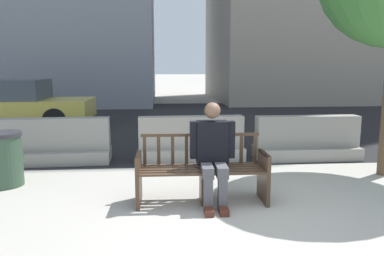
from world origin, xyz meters
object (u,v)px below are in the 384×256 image
jersey_barrier_left (55,145)px  jersey_barrier_right (307,141)px  street_bench (202,172)px  jersey_barrier_centre (191,142)px  seated_person (213,151)px  trash_bin (3,159)px  car_taxi_near (13,104)px

jersey_barrier_left → jersey_barrier_right: same height
street_bench → jersey_barrier_centre: street_bench is taller
jersey_barrier_right → jersey_barrier_left: bearing=179.1°
seated_person → trash_bin: (-3.01, 0.99, -0.28)m
street_bench → jersey_barrier_right: (2.29, 2.18, -0.06)m
street_bench → seated_person: 0.33m
jersey_barrier_centre → jersey_barrier_right: 2.24m
seated_person → jersey_barrier_left: seated_person is taller
street_bench → seated_person: seated_person is taller
street_bench → trash_bin: street_bench is taller
street_bench → car_taxi_near: size_ratio=0.38×
car_taxi_near → jersey_barrier_right: bearing=-32.8°
jersey_barrier_centre → car_taxi_near: (-4.97, 4.52, 0.36)m
seated_person → jersey_barrier_centre: (-0.08, 2.37, -0.35)m
car_taxi_near → trash_bin: 6.25m
seated_person → trash_bin: size_ratio=1.62×
seated_person → jersey_barrier_centre: 2.40m
jersey_barrier_left → trash_bin: 1.39m
seated_person → jersey_barrier_left: bearing=138.4°
jersey_barrier_left → car_taxi_near: car_taxi_near is taller
jersey_barrier_left → trash_bin: size_ratio=2.50×
seated_person → jersey_barrier_left: 3.52m
street_bench → jersey_barrier_left: size_ratio=0.84×
street_bench → jersey_barrier_left: 3.36m
jersey_barrier_centre → jersey_barrier_right: (2.24, -0.13, 0.00)m
jersey_barrier_centre → street_bench: bearing=-91.4°
jersey_barrier_right → trash_bin: bearing=-166.3°
street_bench → trash_bin: (-2.87, 0.93, 0.01)m
jersey_barrier_right → trash_bin: (-5.17, -1.26, 0.07)m
jersey_barrier_centre → car_taxi_near: size_ratio=0.45×
jersey_barrier_right → car_taxi_near: size_ratio=0.45×
jersey_barrier_centre → jersey_barrier_right: size_ratio=1.01×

